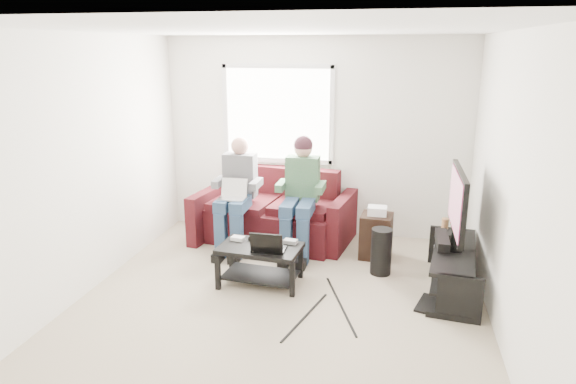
{
  "coord_description": "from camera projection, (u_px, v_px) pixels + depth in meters",
  "views": [
    {
      "loc": [
        1.04,
        -4.37,
        2.46
      ],
      "look_at": [
        -0.01,
        0.6,
        1.02
      ],
      "focal_mm": 32.0,
      "sensor_mm": 36.0,
      "label": 1
    }
  ],
  "objects": [
    {
      "name": "sofa",
      "position": [
        275.0,
        215.0,
        6.71
      ],
      "size": [
        2.08,
        1.16,
        0.91
      ],
      "color": "#431014",
      "rests_on": "floor"
    },
    {
      "name": "end_table",
      "position": [
        376.0,
        235.0,
        6.15
      ],
      "size": [
        0.36,
        0.36,
        0.64
      ],
      "color": "black",
      "rests_on": "floor"
    },
    {
      "name": "wall_right",
      "position": [
        511.0,
        192.0,
        4.24
      ],
      "size": [
        0.0,
        4.5,
        4.5
      ],
      "primitive_type": "plane",
      "rotation": [
        1.57,
        0.0,
        -1.57
      ],
      "color": "white",
      "rests_on": "floor"
    },
    {
      "name": "tv",
      "position": [
        457.0,
        204.0,
        5.24
      ],
      "size": [
        0.12,
        1.1,
        0.81
      ],
      "color": "black",
      "rests_on": "tv_stand"
    },
    {
      "name": "console_black",
      "position": [
        454.0,
        267.0,
        5.27
      ],
      "size": [
        0.38,
        0.3,
        0.07
      ],
      "primitive_type": "cube",
      "color": "black",
      "rests_on": "tv_stand"
    },
    {
      "name": "ceiling",
      "position": [
        275.0,
        29.0,
        4.29
      ],
      "size": [
        4.5,
        4.5,
        0.0
      ],
      "primitive_type": "plane",
      "rotation": [
        3.14,
        0.0,
        0.0
      ],
      "color": "white",
      "rests_on": "wall_back"
    },
    {
      "name": "wall_back",
      "position": [
        315.0,
        138.0,
        6.76
      ],
      "size": [
        4.5,
        0.0,
        4.5
      ],
      "primitive_type": "plane",
      "rotation": [
        1.57,
        0.0,
        0.0
      ],
      "color": "white",
      "rests_on": "floor"
    },
    {
      "name": "coffee_table",
      "position": [
        260.0,
        256.0,
        5.45
      ],
      "size": [
        0.9,
        0.6,
        0.43
      ],
      "color": "black",
      "rests_on": "floor"
    },
    {
      "name": "floor",
      "position": [
        277.0,
        309.0,
        5.0
      ],
      "size": [
        4.5,
        4.5,
        0.0
      ],
      "primitive_type": "plane",
      "color": "#B8A58F",
      "rests_on": "ground"
    },
    {
      "name": "laptop_silver",
      "position": [
        232.0,
        194.0,
        6.17
      ],
      "size": [
        0.34,
        0.25,
        0.24
      ],
      "primitive_type": null,
      "rotation": [
        0.0,
        0.0,
        -0.1
      ],
      "color": "silver",
      "rests_on": "person_left"
    },
    {
      "name": "controller_b",
      "position": [
        255.0,
        238.0,
        5.61
      ],
      "size": [
        0.14,
        0.09,
        0.04
      ],
      "primitive_type": "cube",
      "rotation": [
        0.0,
        0.0,
        0.03
      ],
      "color": "black",
      "rests_on": "coffee_table"
    },
    {
      "name": "window",
      "position": [
        278.0,
        114.0,
        6.76
      ],
      "size": [
        1.48,
        0.04,
        1.28
      ],
      "color": "white",
      "rests_on": "wall_back"
    },
    {
      "name": "wall_front",
      "position": [
        171.0,
        291.0,
        2.52
      ],
      "size": [
        4.5,
        0.0,
        4.5
      ],
      "primitive_type": "plane",
      "rotation": [
        -1.57,
        0.0,
        0.0
      ],
      "color": "white",
      "rests_on": "floor"
    },
    {
      "name": "console_white",
      "position": [
        457.0,
        282.0,
        4.94
      ],
      "size": [
        0.3,
        0.22,
        0.06
      ],
      "primitive_type": "cube",
      "color": "silver",
      "rests_on": "tv_stand"
    },
    {
      "name": "subwoofer",
      "position": [
        381.0,
        251.0,
        5.71
      ],
      "size": [
        0.23,
        0.23,
        0.53
      ],
      "primitive_type": "cylinder",
      "color": "black",
      "rests_on": "floor"
    },
    {
      "name": "tv_stand",
      "position": [
        453.0,
        272.0,
        5.34
      ],
      "size": [
        0.58,
        1.42,
        0.45
      ],
      "color": "black",
      "rests_on": "floor"
    },
    {
      "name": "drink_cup",
      "position": [
        445.0,
        223.0,
        5.86
      ],
      "size": [
        0.08,
        0.08,
        0.12
      ],
      "primitive_type": "cylinder",
      "color": "#9D6C43",
      "rests_on": "tv_stand"
    },
    {
      "name": "soundbar",
      "position": [
        442.0,
        240.0,
        5.37
      ],
      "size": [
        0.12,
        0.5,
        0.1
      ],
      "primitive_type": "cube",
      "color": "black",
      "rests_on": "tv_stand"
    },
    {
      "name": "keyboard_floor",
      "position": [
        425.0,
        303.0,
        5.08
      ],
      "size": [
        0.24,
        0.43,
        0.02
      ],
      "primitive_type": "cube",
      "rotation": [
        0.0,
        0.0,
        -0.28
      ],
      "color": "black",
      "rests_on": "floor"
    },
    {
      "name": "person_left",
      "position": [
        237.0,
        189.0,
        6.33
      ],
      "size": [
        0.4,
        0.71,
        1.38
      ],
      "color": "#314C6E",
      "rests_on": "sofa"
    },
    {
      "name": "controller_a",
      "position": [
        238.0,
        238.0,
        5.59
      ],
      "size": [
        0.15,
        0.11,
        0.04
      ],
      "primitive_type": "cube",
      "rotation": [
        0.0,
        0.0,
        -0.17
      ],
      "color": "silver",
      "rests_on": "coffee_table"
    },
    {
      "name": "console_grey",
      "position": [
        451.0,
        254.0,
        5.6
      ],
      "size": [
        0.34,
        0.26,
        0.08
      ],
      "primitive_type": "cube",
      "color": "gray",
      "rests_on": "tv_stand"
    },
    {
      "name": "laptop_black",
      "position": [
        269.0,
        239.0,
        5.29
      ],
      "size": [
        0.35,
        0.25,
        0.24
      ],
      "primitive_type": null,
      "rotation": [
        0.0,
        0.0,
        -0.02
      ],
      "color": "black",
      "rests_on": "coffee_table"
    },
    {
      "name": "controller_c",
      "position": [
        291.0,
        241.0,
        5.5
      ],
      "size": [
        0.15,
        0.11,
        0.04
      ],
      "primitive_type": "cube",
      "rotation": [
        0.0,
        0.0,
        -0.13
      ],
      "color": "gray",
      "rests_on": "coffee_table"
    },
    {
      "name": "person_right",
      "position": [
        301.0,
        187.0,
        6.18
      ],
      "size": [
        0.4,
        0.71,
        1.43
      ],
      "color": "#314C6E",
      "rests_on": "sofa"
    },
    {
      "name": "wall_left",
      "position": [
        78.0,
        169.0,
        5.04
      ],
      "size": [
        0.0,
        4.5,
        4.5
      ],
      "primitive_type": "plane",
      "rotation": [
        1.57,
        0.0,
        1.57
      ],
      "color": "white",
      "rests_on": "floor"
    }
  ]
}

